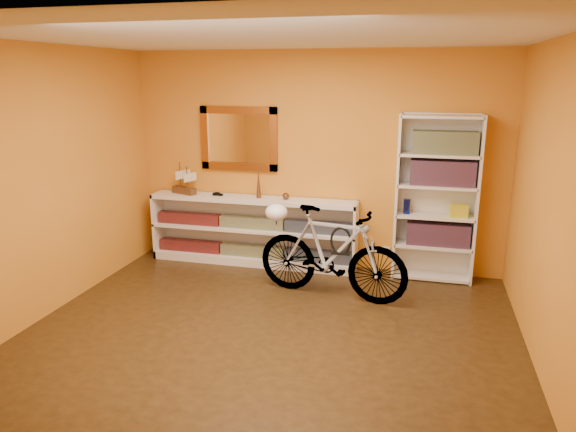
% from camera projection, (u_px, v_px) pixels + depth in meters
% --- Properties ---
extents(floor, '(4.50, 4.00, 0.01)m').
position_uv_depth(floor, '(269.00, 336.00, 4.84)').
color(floor, black).
rests_on(floor, ground).
extents(ceiling, '(4.50, 4.00, 0.01)m').
position_uv_depth(ceiling, '(266.00, 35.00, 4.18)').
color(ceiling, silver).
rests_on(ceiling, ground).
extents(back_wall, '(4.50, 0.01, 2.60)m').
position_uv_depth(back_wall, '(315.00, 161.00, 6.39)').
color(back_wall, '#C5771D').
rests_on(back_wall, ground).
extents(left_wall, '(0.01, 4.00, 2.60)m').
position_uv_depth(left_wall, '(41.00, 184.00, 5.05)').
color(left_wall, '#C5771D').
rests_on(left_wall, ground).
extents(right_wall, '(0.01, 4.00, 2.60)m').
position_uv_depth(right_wall, '(556.00, 213.00, 3.97)').
color(right_wall, '#C5771D').
rests_on(right_wall, ground).
extents(gilt_mirror, '(0.98, 0.06, 0.78)m').
position_uv_depth(gilt_mirror, '(239.00, 139.00, 6.51)').
color(gilt_mirror, brown).
rests_on(gilt_mirror, back_wall).
extents(wall_socket, '(0.09, 0.02, 0.09)m').
position_uv_depth(wall_socket, '(386.00, 250.00, 6.42)').
color(wall_socket, silver).
rests_on(wall_socket, back_wall).
extents(console_unit, '(2.60, 0.35, 0.85)m').
position_uv_depth(console_unit, '(253.00, 231.00, 6.61)').
color(console_unit, silver).
rests_on(console_unit, floor).
extents(cd_row_lower, '(2.50, 0.13, 0.14)m').
position_uv_depth(cd_row_lower, '(253.00, 251.00, 6.66)').
color(cd_row_lower, black).
rests_on(cd_row_lower, console_unit).
extents(cd_row_upper, '(2.50, 0.13, 0.14)m').
position_uv_depth(cd_row_upper, '(252.00, 223.00, 6.56)').
color(cd_row_upper, navy).
rests_on(cd_row_upper, console_unit).
extents(model_ship, '(0.36, 0.24, 0.40)m').
position_uv_depth(model_ship, '(184.00, 178.00, 6.67)').
color(model_ship, '#432812').
rests_on(model_ship, console_unit).
extents(toy_car, '(0.00, 0.00, 0.00)m').
position_uv_depth(toy_car, '(218.00, 195.00, 6.61)').
color(toy_car, black).
rests_on(toy_car, console_unit).
extents(bronze_ornament, '(0.06, 0.06, 0.36)m').
position_uv_depth(bronze_ornament, '(258.00, 184.00, 6.44)').
color(bronze_ornament, brown).
rests_on(bronze_ornament, console_unit).
extents(decorative_orb, '(0.08, 0.08, 0.08)m').
position_uv_depth(decorative_orb, '(286.00, 196.00, 6.39)').
color(decorative_orb, brown).
rests_on(decorative_orb, console_unit).
extents(bookcase, '(0.90, 0.30, 1.90)m').
position_uv_depth(bookcase, '(436.00, 199.00, 5.98)').
color(bookcase, silver).
rests_on(bookcase, floor).
extents(book_row_a, '(0.70, 0.22, 0.26)m').
position_uv_depth(book_row_a, '(438.00, 234.00, 6.07)').
color(book_row_a, maroon).
rests_on(book_row_a, bookcase).
extents(book_row_b, '(0.70, 0.22, 0.28)m').
position_uv_depth(book_row_b, '(443.00, 173.00, 5.89)').
color(book_row_b, maroon).
rests_on(book_row_b, bookcase).
extents(book_row_c, '(0.70, 0.22, 0.25)m').
position_uv_depth(book_row_c, '(445.00, 142.00, 5.80)').
color(book_row_c, '#1C5163').
rests_on(book_row_c, bookcase).
extents(travel_mug, '(0.08, 0.08, 0.17)m').
position_uv_depth(travel_mug, '(407.00, 206.00, 6.06)').
color(travel_mug, navy).
rests_on(travel_mug, bookcase).
extents(red_tin, '(0.20, 0.20, 0.20)m').
position_uv_depth(red_tin, '(421.00, 144.00, 5.90)').
color(red_tin, maroon).
rests_on(red_tin, bookcase).
extents(yellow_bag, '(0.20, 0.15, 0.15)m').
position_uv_depth(yellow_bag, '(459.00, 211.00, 5.91)').
color(yellow_bag, gold).
rests_on(yellow_bag, bookcase).
extents(bicycle, '(0.71, 1.72, 0.99)m').
position_uv_depth(bicycle, '(332.00, 253.00, 5.57)').
color(bicycle, silver).
rests_on(bicycle, floor).
extents(helmet, '(0.24, 0.23, 0.18)m').
position_uv_depth(helmet, '(276.00, 212.00, 5.73)').
color(helmet, white).
rests_on(helmet, bicycle).
extents(u_lock, '(0.22, 0.02, 0.22)m').
position_uv_depth(u_lock, '(341.00, 241.00, 5.50)').
color(u_lock, black).
rests_on(u_lock, bicycle).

